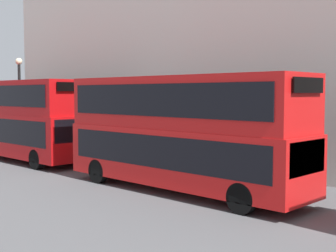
{
  "coord_description": "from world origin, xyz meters",
  "views": [
    {
      "loc": [
        -11.32,
        7.49,
        3.74
      ],
      "look_at": [
        0.48,
        19.01,
        2.59
      ],
      "focal_mm": 50.0,
      "sensor_mm": 36.0,
      "label": 1
    }
  ],
  "objects": [
    {
      "name": "bus_second_in_queue",
      "position": [
        1.6,
        19.44,
        2.41
      ],
      "size": [
        2.59,
        10.45,
        4.37
      ],
      "color": "red",
      "rests_on": "ground"
    },
    {
      "name": "bus_third_in_queue",
      "position": [
        1.6,
        32.17,
        2.44
      ],
      "size": [
        2.59,
        11.45,
        4.42
      ],
      "color": "#B20C0F",
      "rests_on": "ground"
    },
    {
      "name": "street_lamp",
      "position": [
        3.69,
        35.61,
        3.75
      ],
      "size": [
        0.44,
        0.44,
        6.02
      ],
      "color": "black",
      "rests_on": "ground"
    }
  ]
}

